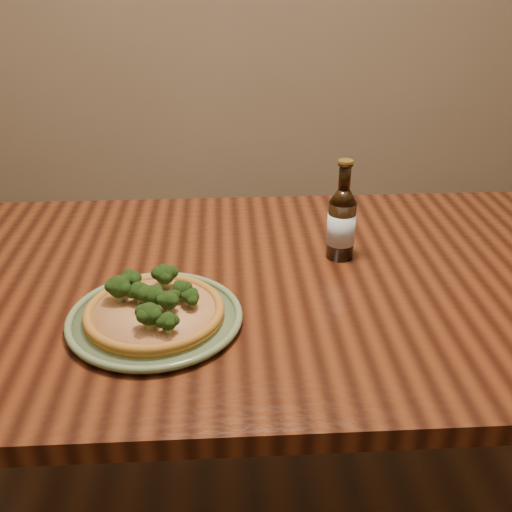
{
  "coord_description": "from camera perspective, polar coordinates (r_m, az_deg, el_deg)",
  "views": [
    {
      "loc": [
        -0.13,
        -0.98,
        1.37
      ],
      "look_at": [
        -0.07,
        0.07,
        0.82
      ],
      "focal_mm": 42.0,
      "sensor_mm": 36.0,
      "label": 1
    }
  ],
  "objects": [
    {
      "name": "plate",
      "position": [
        1.12,
        -9.59,
        -5.83
      ],
      "size": [
        0.32,
        0.32,
        0.02
      ],
      "rotation": [
        0.0,
        0.0,
        -0.28
      ],
      "color": "#617953",
      "rests_on": "table"
    },
    {
      "name": "pizza",
      "position": [
        1.11,
        -9.69,
        -4.97
      ],
      "size": [
        0.26,
        0.26,
        0.07
      ],
      "rotation": [
        0.0,
        0.0,
        0.05
      ],
      "color": "#A36E24",
      "rests_on": "plate"
    },
    {
      "name": "table",
      "position": [
        1.3,
        3.08,
        -5.61
      ],
      "size": [
        1.6,
        0.9,
        0.75
      ],
      "color": "#49210F",
      "rests_on": "ground"
    },
    {
      "name": "beer_bottle",
      "position": [
        1.31,
        8.15,
        3.17
      ],
      "size": [
        0.06,
        0.06,
        0.22
      ],
      "rotation": [
        0.0,
        0.0,
        0.08
      ],
      "color": "black",
      "rests_on": "table"
    }
  ]
}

